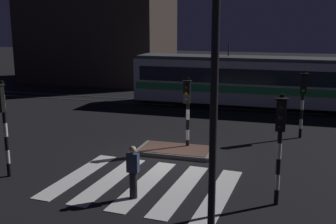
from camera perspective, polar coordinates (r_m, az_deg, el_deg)
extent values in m
plane|color=black|center=(16.75, -0.11, -6.59)|extent=(120.00, 120.00, 0.00)
cube|color=#59595E|center=(26.67, 6.46, 0.56)|extent=(80.00, 0.12, 0.03)
cube|color=#59595E|center=(28.06, 6.99, 1.13)|extent=(80.00, 0.12, 0.03)
cube|color=silver|center=(15.50, -12.14, -8.43)|extent=(0.94, 4.58, 0.02)
cube|color=silver|center=(14.89, -7.87, -9.14)|extent=(0.94, 4.58, 0.02)
cube|color=silver|center=(14.37, -3.25, -9.85)|extent=(0.94, 4.58, 0.02)
cube|color=silver|center=(13.95, 1.71, -10.54)|extent=(0.94, 4.58, 0.02)
cube|color=silver|center=(13.65, 6.95, -11.18)|extent=(0.94, 4.58, 0.02)
cube|color=slate|center=(17.66, 1.07, -5.30)|extent=(3.17, 1.72, 0.16)
cube|color=brown|center=(17.63, 1.07, -5.02)|extent=(2.85, 1.54, 0.02)
cylinder|color=black|center=(13.24, 14.59, -11.17)|extent=(0.14, 0.14, 0.49)
cylinder|color=white|center=(13.06, 14.70, -9.21)|extent=(0.14, 0.14, 0.49)
cylinder|color=black|center=(12.89, 14.82, -7.21)|extent=(0.14, 0.14, 0.49)
cylinder|color=white|center=(12.74, 14.94, -5.15)|extent=(0.14, 0.14, 0.49)
cylinder|color=black|center=(12.61, 15.06, -3.05)|extent=(0.14, 0.14, 0.49)
cylinder|color=white|center=(12.49, 15.19, -0.90)|extent=(0.14, 0.14, 0.49)
cylinder|color=black|center=(12.39, 15.31, 1.28)|extent=(0.14, 0.14, 0.49)
cube|color=black|center=(12.30, 15.19, -0.49)|extent=(0.28, 0.20, 0.90)
sphere|color=black|center=(12.13, 15.25, 0.68)|extent=(0.14, 0.14, 0.14)
sphere|color=black|center=(12.19, 15.18, -0.61)|extent=(0.14, 0.14, 0.14)
sphere|color=black|center=(12.25, 15.10, -1.88)|extent=(0.14, 0.14, 0.14)
cube|color=black|center=(12.20, 15.32, 1.75)|extent=(0.36, 0.24, 0.04)
cylinder|color=black|center=(16.04, -20.92, -7.38)|extent=(0.14, 0.14, 0.49)
cylinder|color=white|center=(15.88, -21.06, -5.71)|extent=(0.14, 0.14, 0.49)
cylinder|color=black|center=(15.74, -21.19, -4.01)|extent=(0.14, 0.14, 0.49)
cylinder|color=white|center=(15.62, -21.33, -2.28)|extent=(0.14, 0.14, 0.49)
cylinder|color=black|center=(15.51, -21.48, -0.52)|extent=(0.14, 0.14, 0.49)
cylinder|color=white|center=(15.42, -21.62, 1.26)|extent=(0.14, 0.14, 0.49)
cylinder|color=black|center=(15.34, -21.76, 3.07)|extent=(0.14, 0.14, 0.49)
cylinder|color=black|center=(18.01, 2.67, -4.48)|extent=(0.14, 0.14, 0.45)
cylinder|color=white|center=(17.88, 2.69, -3.11)|extent=(0.14, 0.14, 0.45)
cylinder|color=black|center=(17.77, 2.70, -1.73)|extent=(0.14, 0.14, 0.45)
cylinder|color=white|center=(17.67, 2.72, -0.32)|extent=(0.14, 0.14, 0.45)
cylinder|color=black|center=(17.57, 2.73, 1.10)|extent=(0.14, 0.14, 0.45)
cylinder|color=white|center=(17.49, 2.75, 2.54)|extent=(0.14, 0.14, 0.45)
cylinder|color=black|center=(17.42, 2.76, 3.98)|extent=(0.14, 0.14, 0.45)
cube|color=black|center=(17.32, 2.61, 2.67)|extent=(0.28, 0.20, 0.90)
sphere|color=black|center=(17.17, 2.53, 3.54)|extent=(0.14, 0.14, 0.14)
sphere|color=orange|center=(17.21, 2.52, 2.61)|extent=(0.14, 0.14, 0.14)
sphere|color=black|center=(17.26, 2.51, 1.70)|extent=(0.14, 0.14, 0.14)
cube|color=black|center=(17.24, 2.63, 4.28)|extent=(0.36, 0.24, 0.04)
cylinder|color=black|center=(20.77, 17.62, -2.76)|extent=(0.14, 0.14, 0.46)
cylinder|color=white|center=(20.66, 17.70, -1.54)|extent=(0.14, 0.14, 0.46)
cylinder|color=black|center=(20.56, 17.79, -0.30)|extent=(0.14, 0.14, 0.46)
cylinder|color=white|center=(20.47, 17.87, 0.94)|extent=(0.14, 0.14, 0.46)
cylinder|color=black|center=(20.39, 17.95, 2.20)|extent=(0.14, 0.14, 0.46)
cylinder|color=white|center=(20.32, 18.04, 3.47)|extent=(0.14, 0.14, 0.46)
cylinder|color=black|center=(20.26, 18.13, 4.74)|extent=(0.14, 0.14, 0.46)
cube|color=black|center=(20.14, 18.06, 3.63)|extent=(0.28, 0.20, 0.90)
sphere|color=black|center=(19.99, 18.12, 4.38)|extent=(0.14, 0.14, 0.14)
sphere|color=black|center=(20.03, 18.07, 3.59)|extent=(0.14, 0.14, 0.14)
sphere|color=green|center=(20.07, 18.01, 2.80)|extent=(0.14, 0.14, 0.14)
cube|color=black|center=(20.07, 18.16, 5.01)|extent=(0.36, 0.24, 0.04)
cylinder|color=black|center=(9.52, 6.25, -0.49)|extent=(0.18, 0.18, 6.67)
cube|color=silver|center=(26.72, 13.57, 3.98)|extent=(17.00, 2.50, 2.70)
cube|color=green|center=(25.52, 13.36, 2.82)|extent=(16.66, 0.04, 0.44)
cube|color=green|center=(28.03, 13.69, 3.63)|extent=(16.66, 0.04, 0.44)
cube|color=black|center=(25.41, 13.45, 4.60)|extent=(16.15, 0.03, 0.90)
cube|color=#4C4C51|center=(26.56, 13.73, 7.08)|extent=(16.66, 2.30, 0.20)
cylinder|color=#262628|center=(26.78, 8.28, 8.42)|extent=(0.08, 0.08, 1.00)
cube|color=black|center=(27.62, 3.69, 1.36)|extent=(2.20, 2.00, 0.35)
cylinder|color=black|center=(13.20, -4.76, -9.94)|extent=(0.24, 0.24, 0.88)
cube|color=#2D3851|center=(12.94, -4.82, -6.91)|extent=(0.36, 0.22, 0.60)
sphere|color=beige|center=(12.81, -4.86, -5.13)|extent=(0.22, 0.22, 0.22)
cube|color=#382D28|center=(39.17, -9.54, 12.63)|extent=(12.64, 8.00, 11.45)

